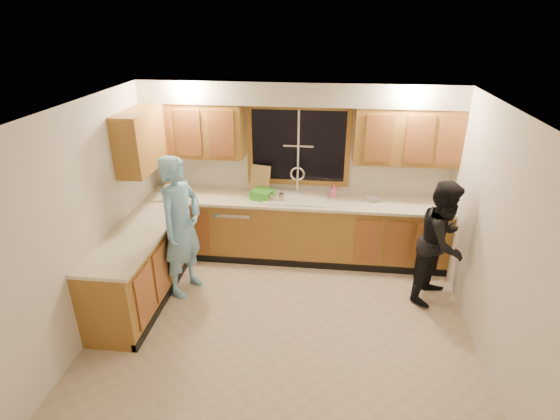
{
  "coord_description": "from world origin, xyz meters",
  "views": [
    {
      "loc": [
        0.43,
        -3.98,
        3.3
      ],
      "look_at": [
        -0.11,
        0.65,
        1.18
      ],
      "focal_mm": 28.0,
      "sensor_mm": 36.0,
      "label": 1
    }
  ],
  "objects_px": {
    "man": "(181,227)",
    "knife_block": "(169,184)",
    "woman": "(442,242)",
    "dish_crate": "(262,194)",
    "bowl": "(373,199)",
    "sink": "(296,203)",
    "soap_bottle": "(334,190)",
    "stove": "(119,295)",
    "dishwasher": "(237,229)"
  },
  "relations": [
    {
      "from": "man",
      "to": "knife_block",
      "type": "relative_size",
      "value": 8.41
    },
    {
      "from": "stove",
      "to": "woman",
      "type": "xyz_separation_m",
      "value": [
        3.63,
        1.05,
        0.32
      ]
    },
    {
      "from": "stove",
      "to": "soap_bottle",
      "type": "bearing_deg",
      "value": 40.44
    },
    {
      "from": "dishwasher",
      "to": "stove",
      "type": "height_order",
      "value": "stove"
    },
    {
      "from": "woman",
      "to": "dish_crate",
      "type": "height_order",
      "value": "woman"
    },
    {
      "from": "stove",
      "to": "bowl",
      "type": "xyz_separation_m",
      "value": [
        2.86,
        1.89,
        0.49
      ]
    },
    {
      "from": "bowl",
      "to": "man",
      "type": "bearing_deg",
      "value": -155.99
    },
    {
      "from": "stove",
      "to": "bowl",
      "type": "height_order",
      "value": "bowl"
    },
    {
      "from": "knife_block",
      "to": "bowl",
      "type": "relative_size",
      "value": 1.12
    },
    {
      "from": "sink",
      "to": "man",
      "type": "distance_m",
      "value": 1.65
    },
    {
      "from": "soap_bottle",
      "to": "bowl",
      "type": "xyz_separation_m",
      "value": [
        0.54,
        -0.08,
        -0.07
      ]
    },
    {
      "from": "woman",
      "to": "dish_crate",
      "type": "distance_m",
      "value": 2.42
    },
    {
      "from": "dishwasher",
      "to": "soap_bottle",
      "type": "bearing_deg",
      "value": 6.91
    },
    {
      "from": "sink",
      "to": "bowl",
      "type": "bearing_deg",
      "value": 3.73
    },
    {
      "from": "woman",
      "to": "soap_bottle",
      "type": "relative_size",
      "value": 7.99
    },
    {
      "from": "soap_bottle",
      "to": "dish_crate",
      "type": "bearing_deg",
      "value": -169.1
    },
    {
      "from": "sink",
      "to": "dish_crate",
      "type": "distance_m",
      "value": 0.48
    },
    {
      "from": "stove",
      "to": "knife_block",
      "type": "bearing_deg",
      "value": 91.49
    },
    {
      "from": "stove",
      "to": "man",
      "type": "xyz_separation_m",
      "value": [
        0.48,
        0.83,
        0.45
      ]
    },
    {
      "from": "knife_block",
      "to": "soap_bottle",
      "type": "relative_size",
      "value": 1.11
    },
    {
      "from": "stove",
      "to": "man",
      "type": "bearing_deg",
      "value": 60.15
    },
    {
      "from": "soap_bottle",
      "to": "bowl",
      "type": "distance_m",
      "value": 0.55
    },
    {
      "from": "man",
      "to": "dish_crate",
      "type": "xyz_separation_m",
      "value": [
        0.86,
        0.95,
        0.08
      ]
    },
    {
      "from": "sink",
      "to": "stove",
      "type": "height_order",
      "value": "sink"
    },
    {
      "from": "stove",
      "to": "knife_block",
      "type": "distance_m",
      "value": 2.01
    },
    {
      "from": "sink",
      "to": "woman",
      "type": "bearing_deg",
      "value": -22.96
    },
    {
      "from": "knife_block",
      "to": "dish_crate",
      "type": "distance_m",
      "value": 1.39
    },
    {
      "from": "knife_block",
      "to": "dishwasher",
      "type": "bearing_deg",
      "value": -17.6
    },
    {
      "from": "stove",
      "to": "soap_bottle",
      "type": "xyz_separation_m",
      "value": [
        2.32,
        1.98,
        0.57
      ]
    },
    {
      "from": "dish_crate",
      "to": "soap_bottle",
      "type": "relative_size",
      "value": 1.4
    },
    {
      "from": "knife_block",
      "to": "sink",
      "type": "bearing_deg",
      "value": -14.28
    },
    {
      "from": "woman",
      "to": "soap_bottle",
      "type": "xyz_separation_m",
      "value": [
        -1.31,
        0.93,
        0.24
      ]
    },
    {
      "from": "man",
      "to": "knife_block",
      "type": "xyz_separation_m",
      "value": [
        -0.53,
        1.09,
        0.13
      ]
    },
    {
      "from": "man",
      "to": "dish_crate",
      "type": "bearing_deg",
      "value": -22.46
    },
    {
      "from": "dishwasher",
      "to": "stove",
      "type": "relative_size",
      "value": 0.91
    },
    {
      "from": "bowl",
      "to": "dishwasher",
      "type": "bearing_deg",
      "value": -177.49
    },
    {
      "from": "knife_block",
      "to": "soap_bottle",
      "type": "height_order",
      "value": "knife_block"
    },
    {
      "from": "sink",
      "to": "soap_bottle",
      "type": "relative_size",
      "value": 4.45
    },
    {
      "from": "woman",
      "to": "bowl",
      "type": "distance_m",
      "value": 1.16
    },
    {
      "from": "man",
      "to": "bowl",
      "type": "xyz_separation_m",
      "value": [
        2.38,
        1.06,
        0.04
      ]
    },
    {
      "from": "sink",
      "to": "woman",
      "type": "relative_size",
      "value": 0.56
    },
    {
      "from": "knife_block",
      "to": "bowl",
      "type": "height_order",
      "value": "knife_block"
    },
    {
      "from": "dishwasher",
      "to": "bowl",
      "type": "height_order",
      "value": "bowl"
    },
    {
      "from": "woman",
      "to": "knife_block",
      "type": "distance_m",
      "value": 3.79
    },
    {
      "from": "man",
      "to": "woman",
      "type": "bearing_deg",
      "value": -66.61
    },
    {
      "from": "dish_crate",
      "to": "bowl",
      "type": "xyz_separation_m",
      "value": [
        1.53,
        0.11,
        -0.04
      ]
    },
    {
      "from": "woman",
      "to": "soap_bottle",
      "type": "bearing_deg",
      "value": 87.89
    },
    {
      "from": "sink",
      "to": "man",
      "type": "height_order",
      "value": "man"
    },
    {
      "from": "knife_block",
      "to": "dish_crate",
      "type": "xyz_separation_m",
      "value": [
        1.38,
        -0.13,
        -0.04
      ]
    },
    {
      "from": "dish_crate",
      "to": "bowl",
      "type": "height_order",
      "value": "dish_crate"
    }
  ]
}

